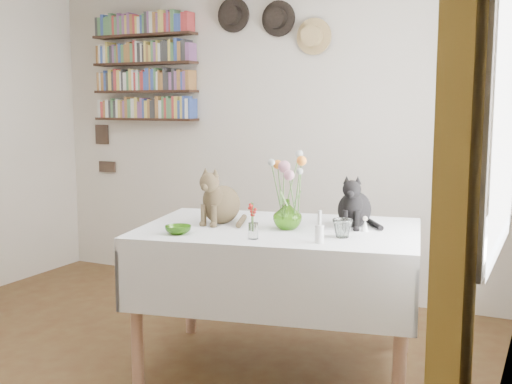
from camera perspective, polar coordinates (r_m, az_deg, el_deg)
The scene contains 16 objects.
room at distance 3.40m, azimuth -15.70°, elevation 2.65°, with size 4.08×4.58×2.58m.
window at distance 3.35m, azimuth 21.03°, elevation 4.84°, with size 0.12×1.52×1.32m.
curtain at distance 2.47m, azimuth 17.43°, elevation -1.67°, with size 0.12×0.38×2.10m, color brown.
dining_table at distance 3.72m, azimuth 2.07°, elevation -6.29°, with size 1.73×1.30×0.84m.
tabby_cat at distance 3.79m, azimuth -3.07°, elevation -0.19°, with size 0.23×0.29×0.34m, color brown, non-canonical shape.
black_cat at distance 3.72m, azimuth 8.76°, elevation -0.69°, with size 0.21×0.26×0.31m, color black, non-canonical shape.
flower_vase at distance 3.61m, azimuth 2.82°, elevation -1.99°, with size 0.16×0.16×0.17m, color #79C535.
green_bowl at distance 3.52m, azimuth -6.94°, elevation -3.35°, with size 0.14×0.14×0.04m, color #79C535.
drinking_glass at distance 3.42m, azimuth 7.69°, elevation -3.21°, with size 0.11×0.11×0.10m, color white.
candlestick at distance 3.27m, azimuth 5.65°, elevation -3.57°, with size 0.05×0.05×0.17m.
berry_jar at distance 3.35m, azimuth -0.24°, elevation -2.60°, with size 0.05×0.05×0.21m.
porcelain_figurine at distance 3.60m, azimuth 9.66°, elevation -2.89°, with size 0.05×0.05×0.09m.
flower_bouquet at distance 3.59m, azimuth 2.92°, elevation 2.04°, with size 0.17×0.13×0.39m.
bookshelf_unit at distance 5.77m, azimuth -9.86°, elevation 10.80°, with size 1.00×0.16×0.91m.
wall_hats at distance 5.22m, azimuth 1.55°, elevation 14.79°, with size 0.98×0.09×0.48m.
wall_art_plaques at distance 6.16m, azimuth -13.34°, elevation 3.84°, with size 0.21×0.02×0.44m.
Camera 1 is at (2.24, -2.54, 1.55)m, focal length 45.00 mm.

